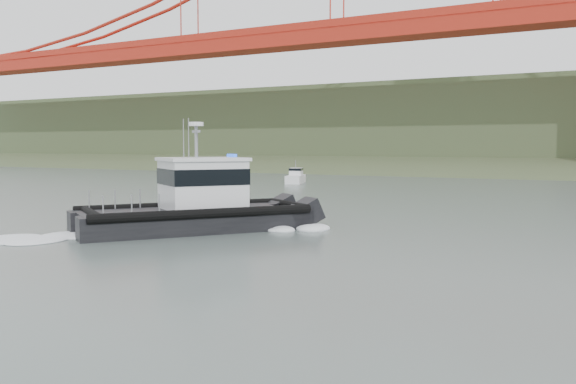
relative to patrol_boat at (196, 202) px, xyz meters
name	(u,v)px	position (x,y,z in m)	size (l,w,h in m)	color
ground	(199,263)	(6.10, -7.64, -1.51)	(400.00, 400.00, 0.00)	#4A5751
headlands	(572,134)	(6.10, 117.86, 5.53)	(500.00, 105.36, 27.12)	#384929
patrol_boat	(196,202)	(0.00, 0.00, 0.00)	(10.70, 12.85, 6.04)	black
motorboat	(296,177)	(-16.75, 40.97, -0.78)	(3.51, 5.61, 2.93)	silver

